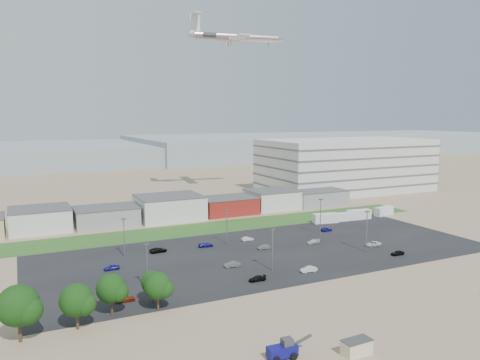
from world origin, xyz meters
TOP-DOWN VIEW (x-y plane):
  - ground at (0.00, 0.00)m, footprint 700.00×700.00m
  - parking_lot at (5.00, 20.00)m, footprint 120.00×50.00m
  - grass_strip at (0.00, 52.00)m, footprint 160.00×16.00m
  - hills_backdrop at (40.00, 315.00)m, footprint 700.00×200.00m
  - building_row at (-17.00, 71.00)m, footprint 170.00×20.00m
  - parking_garage at (90.00, 95.00)m, footprint 80.00×40.00m
  - portable_shed at (-9.02, -33.38)m, footprint 4.77×2.59m
  - telehandler at (-19.78, -29.59)m, footprint 7.43×2.78m
  - box_trailer_a at (39.59, 41.59)m, footprint 8.85×4.08m
  - box_trailer_b at (47.69, 41.50)m, footprint 7.54×2.74m
  - box_trailer_c at (53.68, 41.35)m, footprint 8.94×3.38m
  - box_trailer_d at (66.18, 42.50)m, footprint 8.52×4.10m
  - tree_far_left at (-54.71, -6.96)m, footprint 7.10×7.10m
  - tree_left at (-45.92, -6.22)m, footprint 6.02×6.02m
  - tree_mid at (-39.57, -2.60)m, footprint 5.73×5.73m
  - tree_right at (-31.47, -4.26)m, footprint 5.44×5.44m
  - tree_near at (-31.37, -0.33)m, footprint 4.70×4.70m
  - lightpole_front_l at (-30.59, 6.60)m, footprint 1.16×0.48m
  - lightpole_front_m at (-1.19, 6.09)m, footprint 1.17×0.49m
  - lightpole_front_r at (29.06, 8.89)m, footprint 1.29×0.54m
  - lightpole_back_l at (-30.01, 31.81)m, footprint 1.18×0.49m
  - lightpole_back_m at (-1.35, 31.82)m, footprint 1.16×0.48m
  - lightpole_back_r at (28.70, 29.26)m, footprint 1.29×0.54m
  - airliner at (35.91, 104.20)m, footprint 50.35×37.89m
  - parked_car_0 at (34.40, 12.20)m, footprint 4.79×2.56m
  - parked_car_2 at (34.18, 2.68)m, footprint 3.71×1.72m
  - parked_car_3 at (-7.65, 1.40)m, footprint 4.00×1.71m
  - parked_car_4 at (-8.53, 12.56)m, footprint 4.07×1.89m
  - parked_car_5 at (-34.98, 22.80)m, footprint 3.67×1.53m
  - parked_car_6 at (-7.84, 31.49)m, footprint 4.20×1.97m
  - parked_car_7 at (5.60, 22.73)m, footprint 3.54×1.38m
  - parked_car_8 at (32.89, 31.76)m, footprint 3.79×1.63m
  - parked_car_9 at (-21.09, 32.13)m, footprint 4.79×2.51m
  - parked_car_10 at (-36.14, 2.44)m, footprint 4.12×1.96m
  - parked_car_11 at (5.46, 32.35)m, footprint 3.54×1.32m
  - parked_car_12 at (20.98, 21.62)m, footprint 3.90×1.73m
  - parked_car_13 at (5.89, 1.56)m, footprint 4.08×1.69m

SIDE VIEW (x-z plane):
  - ground at x=0.00m, z-range 0.00..0.00m
  - parking_lot at x=5.00m, z-range 0.00..0.01m
  - grass_strip at x=0.00m, z-range 0.00..0.02m
  - parked_car_12 at x=20.98m, z-range 0.00..1.11m
  - parked_car_7 at x=5.60m, z-range 0.00..1.15m
  - parked_car_3 at x=-7.65m, z-range 0.00..1.15m
  - parked_car_11 at x=5.46m, z-range 0.00..1.15m
  - parked_car_10 at x=-36.14m, z-range 0.00..1.16m
  - parked_car_6 at x=-7.84m, z-range 0.00..1.19m
  - parked_car_2 at x=34.18m, z-range 0.00..1.23m
  - parked_car_5 at x=-34.98m, z-range 0.00..1.24m
  - parked_car_8 at x=32.89m, z-range 0.00..1.28m
  - parked_car_0 at x=34.40m, z-range 0.00..1.28m
  - parked_car_9 at x=-21.09m, z-range 0.00..1.29m
  - parked_car_4 at x=-8.53m, z-range 0.00..1.29m
  - parked_car_13 at x=5.89m, z-range 0.00..1.31m
  - portable_shed at x=-9.02m, z-range 0.00..2.37m
  - box_trailer_b at x=47.69m, z-range 0.00..2.78m
  - telehandler at x=-19.78m, z-range 0.00..3.05m
  - box_trailer_d at x=66.18m, z-range 0.00..3.07m
  - box_trailer_a at x=39.59m, z-range 0.00..3.20m
  - box_trailer_c at x=53.68m, z-range 0.00..3.29m
  - tree_near at x=-31.37m, z-range 0.00..7.05m
  - building_row at x=-17.00m, z-range 0.00..8.00m
  - tree_right at x=-31.47m, z-range 0.00..8.16m
  - tree_mid at x=-39.57m, z-range 0.00..8.59m
  - hills_backdrop at x=40.00m, z-range 0.00..9.00m
  - tree_left at x=-45.92m, z-range 0.00..9.03m
  - lightpole_front_l at x=-30.59m, z-range 0.00..9.83m
  - lightpole_back_m at x=-1.35m, z-range 0.00..9.86m
  - lightpole_front_m at x=-1.19m, z-range 0.00..9.97m
  - lightpole_back_l at x=-30.01m, z-range 0.00..10.04m
  - tree_far_left at x=-54.71m, z-range 0.00..10.65m
  - lightpole_front_r at x=29.06m, z-range 0.00..10.95m
  - lightpole_back_r at x=28.70m, z-range 0.00..10.95m
  - parking_garage at x=90.00m, z-range 0.00..25.00m
  - airliner at x=35.91m, z-range 63.16..76.84m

